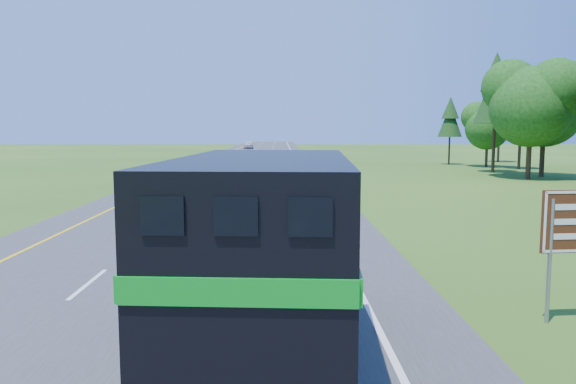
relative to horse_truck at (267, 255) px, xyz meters
name	(u,v)px	position (x,y,z in m)	size (l,w,h in m)	color
road	(245,173)	(-3.20, 44.35, -2.03)	(15.00, 260.00, 0.04)	#38383A
lane_markings	(245,172)	(-3.20, 44.35, -2.01)	(11.15, 260.00, 0.01)	yellow
horse_truck	(267,255)	(0.00, 0.00, 0.00)	(3.18, 8.65, 3.76)	black
white_suv	(197,170)	(-6.57, 36.23, -1.14)	(2.89, 6.27, 1.74)	silver
far_car	(248,145)	(-6.45, 108.61, -1.17)	(2.00, 4.96, 1.69)	#B5B5BC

